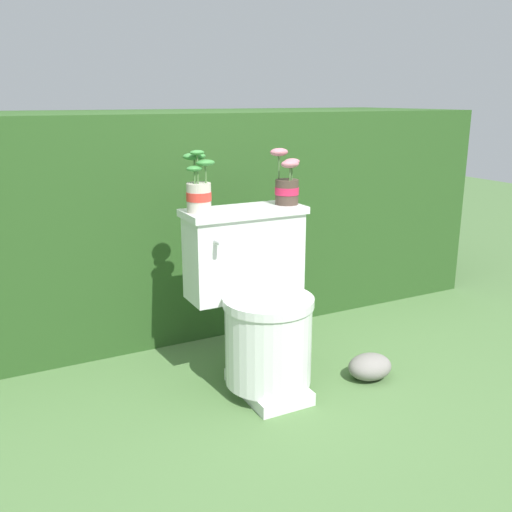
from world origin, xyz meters
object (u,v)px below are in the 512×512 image
Objects in this scene: garden_stone at (370,367)px; toilet at (258,305)px; potted_plant_left at (199,189)px; potted_plant_midleft at (287,184)px.

toilet is at bearing 157.67° from garden_stone.
potted_plant_left reaches higher than garden_stone.
potted_plant_midleft reaches higher than garden_stone.
toilet is 0.54m from potted_plant_midleft.
potted_plant_midleft is at bearing 30.94° from toilet.
toilet is at bearing -33.02° from potted_plant_left.
potted_plant_left reaches higher than potted_plant_midleft.
potted_plant_midleft is 0.89m from garden_stone.
garden_stone is at bearing -50.22° from potted_plant_midleft.
garden_stone is at bearing -22.33° from toilet.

